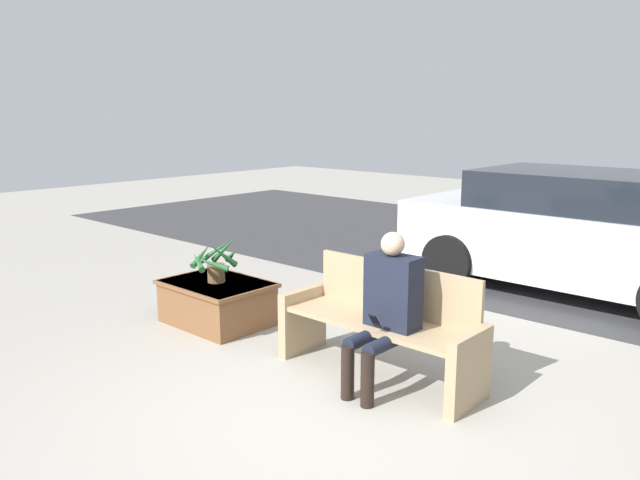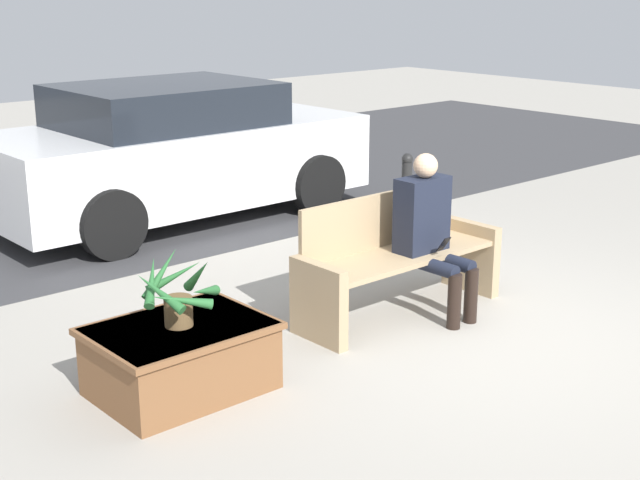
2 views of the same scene
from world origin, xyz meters
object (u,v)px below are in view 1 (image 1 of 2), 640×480
bench (382,324)px  parked_car (579,232)px  person_seated (387,303)px  planter_box (217,301)px  potted_plant (215,262)px

bench → parked_car: size_ratio=0.44×
person_seated → bench: bearing=134.8°
person_seated → parked_car: bearing=88.6°
parked_car → planter_box: bearing=-121.9°
parked_car → bench: bearing=-94.3°
bench → planter_box: size_ratio=1.65×
person_seated → planter_box: 2.27m
person_seated → potted_plant: (-2.23, 0.08, -0.04)m
bench → potted_plant: bearing=-177.1°
potted_plant → parked_car: size_ratio=0.13×
planter_box → potted_plant: size_ratio=2.00×
planter_box → person_seated: bearing=-2.0°
planter_box → parked_car: parked_car is taller
bench → parked_car: (0.27, 3.61, 0.30)m
person_seated → planter_box: size_ratio=1.16×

